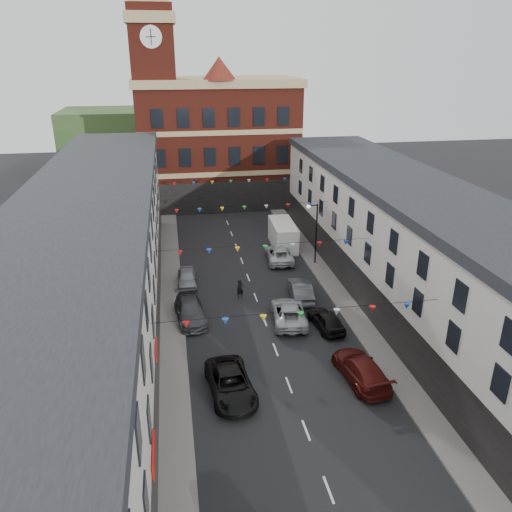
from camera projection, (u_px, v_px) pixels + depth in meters
ground at (275, 350)px, 34.08m from camera, size 160.00×160.00×0.00m
pavement_left at (173, 342)px, 34.79m from camera, size 1.80×64.00×0.15m
pavement_right at (361, 325)px, 36.96m from camera, size 1.80×64.00×0.15m
terrace_left at (89, 285)px, 31.13m from camera, size 8.40×56.00×10.70m
terrace_right at (438, 267)px, 35.02m from camera, size 8.40×56.00×9.70m
civic_building at (217, 141)px, 65.66m from camera, size 20.60×13.30×18.50m
clock_tower at (155, 89)px, 59.23m from camera, size 5.60×5.60×30.00m
distant_hill at (182, 138)px, 88.17m from camera, size 40.00×14.00×10.00m
street_lamp at (314, 226)px, 46.42m from camera, size 1.10×0.36×6.00m
car_left_c at (231, 383)px, 29.38m from camera, size 2.90×5.51×1.48m
car_left_d at (190, 311)px, 37.66m from camera, size 2.55×5.29×1.49m
car_left_e at (187, 278)px, 43.32m from camera, size 1.71×4.10×1.39m
car_right_c at (361, 369)px, 30.68m from camera, size 2.62×5.44×1.53m
car_right_d at (326, 320)px, 36.50m from camera, size 2.14×4.25×1.39m
car_right_e at (301, 290)px, 40.91m from camera, size 2.11×4.84×1.55m
car_right_f at (279, 254)px, 48.45m from camera, size 2.79×5.38×1.45m
moving_car at (289, 312)px, 37.47m from camera, size 3.05×5.51×1.46m
white_van at (283, 235)px, 51.89m from camera, size 2.46×5.91×2.58m
pedestrian at (240, 289)px, 41.04m from camera, size 0.68×0.52×1.64m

